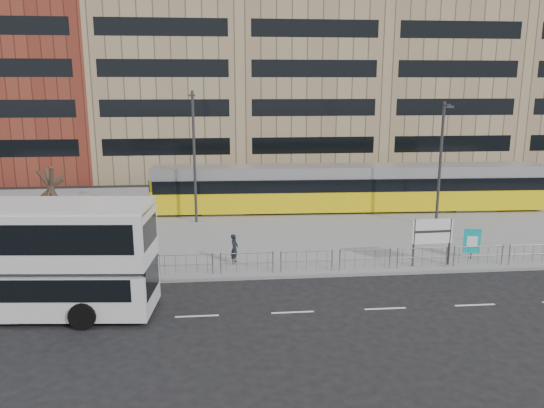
{
  "coord_description": "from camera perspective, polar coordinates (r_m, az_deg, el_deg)",
  "views": [
    {
      "loc": [
        -4.82,
        -24.55,
        9.39
      ],
      "look_at": [
        -1.93,
        6.0,
        2.42
      ],
      "focal_mm": 35.0,
      "sensor_mm": 36.0,
      "label": 1
    }
  ],
  "objects": [
    {
      "name": "lamp_post_east",
      "position": [
        35.99,
        17.7,
        4.54
      ],
      "size": [
        0.45,
        1.04,
        8.16
      ],
      "color": "#2D2D30",
      "rests_on": "plaza"
    },
    {
      "name": "station_sign",
      "position": [
        28.53,
        16.86,
        -3.05
      ],
      "size": [
        2.16,
        0.18,
        2.49
      ],
      "rotation": [
        0.0,
        0.0,
        0.04
      ],
      "color": "#2D2D30",
      "rests_on": "plaza"
    },
    {
      "name": "kerb",
      "position": [
        26.74,
        5.36,
        -7.65
      ],
      "size": [
        64.0,
        0.25,
        0.17
      ],
      "primitive_type": "cube",
      "color": "gray",
      "rests_on": "ground"
    },
    {
      "name": "pedestrian",
      "position": [
        27.99,
        -4.06,
        -4.83
      ],
      "size": [
        0.56,
        0.67,
        1.57
      ],
      "primitive_type": "imported",
      "rotation": [
        0.0,
        0.0,
        1.18
      ],
      "color": "black",
      "rests_on": "plaza"
    },
    {
      "name": "ad_panel",
      "position": [
        30.49,
        20.71,
        -3.78
      ],
      "size": [
        0.89,
        0.22,
        1.67
      ],
      "rotation": [
        0.0,
        0.0,
        -0.17
      ],
      "color": "#2D2D30",
      "rests_on": "plaza"
    },
    {
      "name": "plaza",
      "position": [
        38.03,
        2.04,
        -1.4
      ],
      "size": [
        64.0,
        24.0,
        0.15
      ],
      "primitive_type": "cube",
      "color": "gray",
      "rests_on": "ground"
    },
    {
      "name": "lamp_post_west",
      "position": [
        35.77,
        -8.37,
        5.51
      ],
      "size": [
        0.45,
        1.04,
        8.82
      ],
      "color": "#2D2D30",
      "rests_on": "plaza"
    },
    {
      "name": "ground",
      "position": [
        26.72,
        5.38,
        -7.84
      ],
      "size": [
        120.0,
        120.0,
        0.0
      ],
      "primitive_type": "plane",
      "color": "black",
      "rests_on": "ground"
    },
    {
      "name": "pedestrian_barrier",
      "position": [
        27.29,
        9.37,
        -5.33
      ],
      "size": [
        32.07,
        0.07,
        1.1
      ],
      "color": "#9A9CA2",
      "rests_on": "plaza"
    },
    {
      "name": "bare_tree",
      "position": [
        33.37,
        -22.9,
        4.03
      ],
      "size": [
        4.4,
        4.4,
        6.75
      ],
      "color": "#30241A",
      "rests_on": "plaza"
    },
    {
      "name": "traffic_light_west",
      "position": [
        26.35,
        -13.42,
        -3.57
      ],
      "size": [
        0.21,
        0.23,
        3.1
      ],
      "rotation": [
        0.0,
        0.0,
        -0.24
      ],
      "color": "#2D2D30",
      "rests_on": "plaza"
    },
    {
      "name": "tram",
      "position": [
        39.71,
        8.27,
        1.72
      ],
      "size": [
        28.93,
        3.74,
        3.4
      ],
      "rotation": [
        0.0,
        0.0,
        -0.03
      ],
      "color": "yellow",
      "rests_on": "plaza"
    },
    {
      "name": "road_markings",
      "position": [
        23.33,
        9.69,
        -11.12
      ],
      "size": [
        62.0,
        0.12,
        0.01
      ],
      "primitive_type": "cube",
      "color": "white",
      "rests_on": "ground"
    },
    {
      "name": "building_row",
      "position": [
        59.27,
        0.8,
        16.2
      ],
      "size": [
        70.4,
        18.4,
        31.2
      ],
      "color": "maroon",
      "rests_on": "ground"
    },
    {
      "name": "double_decker_bus",
      "position": [
        24.23,
        -26.79,
        -4.96
      ],
      "size": [
        12.11,
        3.81,
        4.76
      ],
      "rotation": [
        0.0,
        0.0,
        -0.09
      ],
      "color": "silver",
      "rests_on": "ground"
    }
  ]
}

